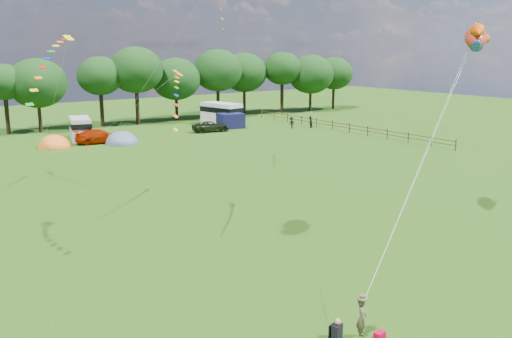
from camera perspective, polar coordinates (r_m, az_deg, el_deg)
ground_plane at (r=25.88m, az=10.64°, el=-11.81°), size 180.00×180.00×0.00m
tree_line at (r=74.71m, az=-18.27°, el=8.55°), size 102.98×10.98×10.27m
fence at (r=71.34m, az=8.47°, el=4.32°), size 0.12×33.12×1.20m
car_c at (r=64.19m, az=-15.37°, el=3.17°), size 5.25×2.71×1.51m
car_d at (r=70.42m, az=-4.52°, el=4.26°), size 4.96×2.90×1.27m
campervan_c at (r=67.38m, az=-17.17°, el=3.97°), size 3.34×5.40×2.46m
campervan_d at (r=76.53m, az=-3.48°, el=5.61°), size 3.50×6.25×2.89m
tent_orange at (r=63.09m, az=-19.50°, el=2.07°), size 3.35×3.67×2.62m
tent_greyblue at (r=63.48m, az=-13.26°, el=2.51°), size 3.58×3.92×2.67m
awning_navy at (r=73.25m, az=-2.55°, el=4.85°), size 3.43×2.96×1.91m
kite_flyer at (r=21.75m, az=10.53°, el=-14.46°), size 0.64×0.66×1.52m
camp_chair at (r=20.59m, az=8.05°, el=-15.88°), size 0.67×0.69×1.34m
kite_bag at (r=22.02m, az=12.25°, el=-15.99°), size 0.45×0.33×0.29m
fish_kite at (r=34.32m, az=21.14°, el=12.15°), size 3.34×2.90×1.88m
streamer_kite_b at (r=35.59m, az=-19.63°, el=10.54°), size 4.25×4.56×3.78m
streamer_kite_c at (r=31.21m, az=-7.92°, el=7.95°), size 3.16×4.99×2.80m
walker_a at (r=73.65m, az=5.43°, el=4.69°), size 0.84×0.64×1.52m
walker_b at (r=73.12m, az=3.57°, el=4.65°), size 1.00×0.55×1.48m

